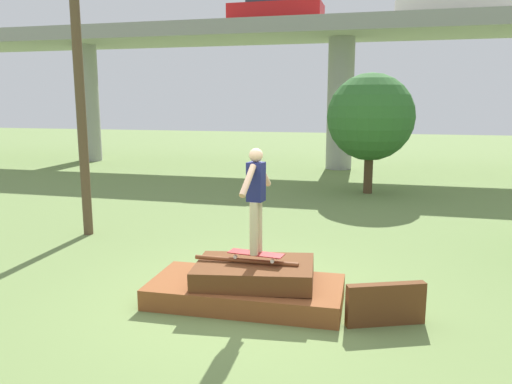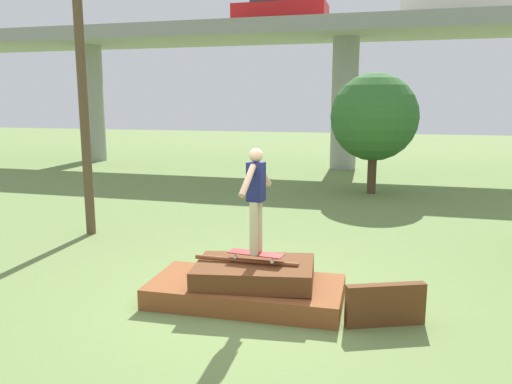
# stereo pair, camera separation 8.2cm
# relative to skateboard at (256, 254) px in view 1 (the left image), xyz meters

# --- Properties ---
(ground_plane) EXTENTS (80.00, 80.00, 0.00)m
(ground_plane) POSITION_rel_skateboard_xyz_m (-0.14, -0.03, -0.72)
(ground_plane) COLOR olive
(scrap_pile) EXTENTS (2.81, 1.41, 0.65)m
(scrap_pile) POSITION_rel_skateboard_xyz_m (-0.10, -0.02, -0.48)
(scrap_pile) COLOR brown
(scrap_pile) RESTS_ON ground_plane
(scrap_plank_loose) EXTENTS (1.03, 0.53, 0.56)m
(scrap_plank_loose) POSITION_rel_skateboard_xyz_m (1.82, -0.32, -0.44)
(scrap_plank_loose) COLOR #5B3319
(scrap_plank_loose) RESTS_ON ground_plane
(skateboard) EXTENTS (0.83, 0.32, 0.09)m
(skateboard) POSITION_rel_skateboard_xyz_m (0.00, 0.00, 0.00)
(skateboard) COLOR maroon
(skateboard) RESTS_ON scrap_pile
(skater) EXTENTS (0.24, 1.08, 1.51)m
(skater) POSITION_rel_skateboard_xyz_m (-0.00, 0.00, 0.87)
(skater) COLOR #C6B78E
(skater) RESTS_ON skateboard
(highway_overpass) EXTENTS (44.00, 4.24, 6.10)m
(highway_overpass) POSITION_rel_skateboard_xyz_m (-0.14, 15.02, 4.62)
(highway_overpass) COLOR gray
(highway_overpass) RESTS_ON ground_plane
(car_on_overpass_mid) EXTENTS (4.40, 1.78, 1.35)m
(car_on_overpass_mid) POSITION_rel_skateboard_xyz_m (4.06, 15.44, 5.93)
(car_on_overpass_mid) COLOR silver
(car_on_overpass_mid) RESTS_ON highway_overpass
(car_on_overpass_right) EXTENTS (3.95, 1.70, 1.40)m
(car_on_overpass_right) POSITION_rel_skateboard_xyz_m (-3.02, 15.10, 5.96)
(car_on_overpass_right) COLOR red
(car_on_overpass_right) RESTS_ON highway_overpass
(utility_pole) EXTENTS (1.30, 0.20, 6.43)m
(utility_pole) POSITION_rel_skateboard_xyz_m (-4.50, 2.73, 2.61)
(utility_pole) COLOR brown
(utility_pole) RESTS_ON ground_plane
(tree_behind_left) EXTENTS (2.70, 2.70, 3.75)m
(tree_behind_left) POSITION_rel_skateboard_xyz_m (1.28, 9.35, 1.67)
(tree_behind_left) COLOR #4C3823
(tree_behind_left) RESTS_ON ground_plane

